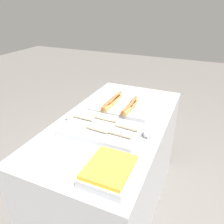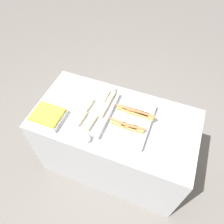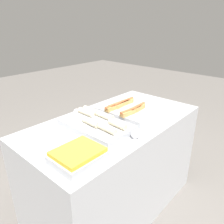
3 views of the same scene
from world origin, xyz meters
name	(u,v)px [view 1 (image 1 of 3)]	position (x,y,z in m)	size (l,w,h in m)	color
ground_plane	(113,202)	(0.00, 0.00, 0.00)	(12.00, 12.00, 0.00)	slate
counter	(113,165)	(0.00, 0.00, 0.44)	(1.49, 0.77, 0.88)	#B7BABF
tray_hotdogs	(121,107)	(0.16, 0.00, 0.91)	(0.35, 0.48, 0.10)	#B7BABF
tray_wraps	(102,129)	(-0.20, 0.00, 0.91)	(0.31, 0.52, 0.09)	#B7BABF
tray_side_front	(109,171)	(-0.55, -0.22, 0.91)	(0.28, 0.23, 0.07)	#B7BABF
serving_spoon_near	(148,135)	(-0.14, -0.30, 0.90)	(0.24, 0.06, 0.06)	silver
serving_spoon_far	(69,117)	(-0.14, 0.30, 0.90)	(0.22, 0.06, 0.06)	silver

